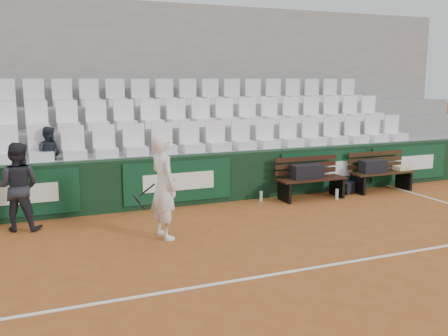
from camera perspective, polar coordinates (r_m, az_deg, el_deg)
ground at (r=6.73m, az=6.44°, el=-11.90°), size 80.00×80.00×0.00m
court_baseline at (r=6.73m, az=6.44°, el=-11.87°), size 18.00×0.06×0.01m
back_barrier at (r=10.14m, az=-4.03°, el=-1.35°), size 18.00×0.34×1.00m
grandstand_tier_front at (r=10.72m, az=-5.44°, el=-0.76°), size 18.00×0.95×1.00m
grandstand_tier_mid at (r=11.58m, az=-6.83°, el=1.16°), size 18.00×0.95×1.45m
grandstand_tier_back at (r=12.46m, az=-8.02°, el=2.81°), size 18.00×0.95×1.90m
grandstand_rear_wall at (r=12.97m, az=-8.85°, el=8.62°), size 18.00×0.30×4.40m
seat_row_front at (r=10.43m, az=-5.23°, el=3.47°), size 11.90×0.44×0.63m
seat_row_mid at (r=11.30m, az=-6.70°, el=6.25°), size 11.90×0.44×0.63m
seat_row_back at (r=12.19m, az=-7.96°, el=8.62°), size 11.90×0.44×0.63m
bench_left at (r=10.77m, az=9.95°, el=-2.31°), size 1.50×0.56×0.45m
bench_right at (r=11.89m, az=17.52°, el=-1.45°), size 1.50×0.56×0.45m
sports_bag_left at (r=10.68m, az=9.45°, el=-0.38°), size 0.68×0.30×0.29m
sports_bag_right at (r=11.66m, az=16.66°, el=0.19°), size 0.61×0.29×0.28m
towel at (r=12.21m, az=19.68°, el=0.02°), size 0.36×0.27×0.10m
sports_bag_ground at (r=11.49m, az=13.95°, el=-2.18°), size 0.48×0.38×0.25m
water_bottle_near at (r=10.40m, az=4.25°, el=-3.26°), size 0.06×0.06×0.22m
water_bottle_far at (r=10.81m, az=12.77°, el=-2.96°), size 0.06×0.06×0.23m
tennis_player at (r=7.95m, az=-6.92°, el=-2.12°), size 0.75×0.68×1.68m
ball_kid at (r=9.01m, az=-22.49°, el=-1.98°), size 0.88×0.78×1.49m
spectator_c at (r=10.01m, az=-19.57°, el=3.97°), size 0.65×0.58×1.09m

